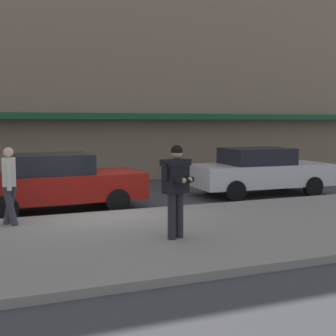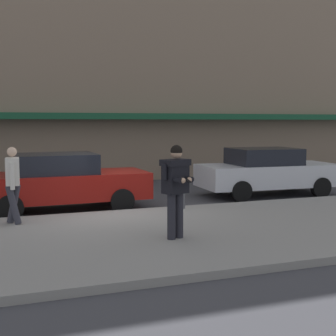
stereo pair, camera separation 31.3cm
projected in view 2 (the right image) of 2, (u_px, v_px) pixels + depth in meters
name	position (u px, v px, depth m)	size (l,w,h in m)	color
ground_plane	(102.00, 215.00, 12.00)	(80.00, 80.00, 0.00)	#3D3D42
sidewalk	(178.00, 234.00, 9.67)	(32.00, 5.30, 0.14)	gray
curb_paint_line	(138.00, 212.00, 12.39)	(28.00, 0.12, 0.01)	silver
parked_sedan_mid	(61.00, 182.00, 12.49)	(4.53, 1.99, 1.54)	maroon
parked_sedan_far	(267.00, 171.00, 15.09)	(4.57, 2.06, 1.54)	silver
man_texting_on_phone	(176.00, 181.00, 8.90)	(0.61, 0.65, 1.81)	#23232B
pedestrian_in_light_coat	(13.00, 180.00, 10.23)	(0.35, 0.60, 1.70)	#33333D
parking_meter	(184.00, 177.00, 12.04)	(0.12, 0.18, 1.27)	#4C4C51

